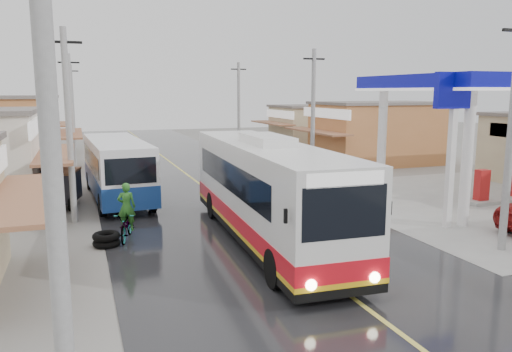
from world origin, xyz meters
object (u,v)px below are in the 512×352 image
object	(u,v)px
second_bus	(117,168)
tyre_stack	(106,239)
tricycle_far	(24,186)
coach_bus	(266,191)
tricycle_near	(61,186)
cyclist	(127,221)

from	to	relation	value
second_bus	tyre_stack	size ratio (longest dim) A/B	9.51
tricycle_far	tyre_stack	bearing A→B (deg)	-57.41
coach_bus	tricycle_near	xyz separation A→B (m)	(-7.22, 8.42, -0.87)
second_bus	cyclist	xyz separation A→B (m)	(-0.24, -7.35, -0.92)
cyclist	tyre_stack	xyz separation A→B (m)	(-0.78, -0.53, -0.47)
cyclist	coach_bus	bearing A→B (deg)	-6.07
tricycle_near	coach_bus	bearing A→B (deg)	-35.39
coach_bus	tyre_stack	distance (m)	5.96
cyclist	tricycle_far	bearing A→B (deg)	134.02
second_bus	cyclist	distance (m)	7.41
tricycle_far	tyre_stack	world-z (taller)	tricycle_far
coach_bus	cyclist	distance (m)	5.27
cyclist	tricycle_far	world-z (taller)	cyclist
coach_bus	tyre_stack	world-z (taller)	coach_bus
second_bus	tricycle_far	size ratio (longest dim) A/B	3.74
cyclist	tricycle_near	distance (m)	7.03
cyclist	tricycle_near	world-z (taller)	cyclist
coach_bus	cyclist	world-z (taller)	coach_bus
cyclist	tricycle_far	size ratio (longest dim) A/B	0.88
second_bus	coach_bus	bearing A→B (deg)	-66.72
second_bus	cyclist	size ratio (longest dim) A/B	4.23
tricycle_near	tyre_stack	world-z (taller)	tricycle_near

